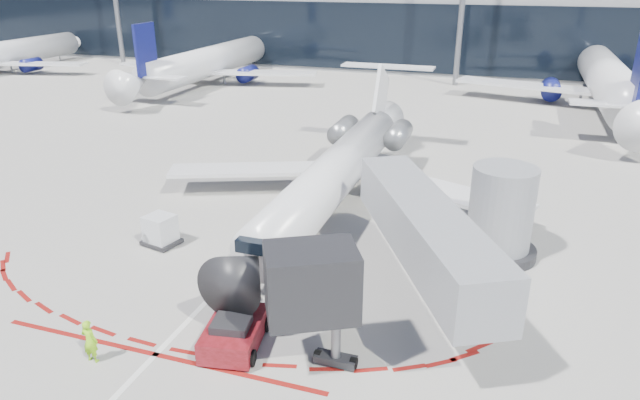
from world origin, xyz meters
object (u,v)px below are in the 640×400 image
(ramp_worker, at_px, (90,341))
(uld_container, at_px, (160,231))
(regional_jet, at_px, (341,167))
(pushback_tug, at_px, (234,333))

(ramp_worker, height_order, uld_container, ramp_worker)
(regional_jet, distance_m, ramp_worker, 18.61)
(regional_jet, xyz_separation_m, pushback_tug, (0.27, -15.43, -1.82))
(ramp_worker, relative_size, uld_container, 0.87)
(regional_jet, height_order, ramp_worker, regional_jet)
(ramp_worker, bearing_deg, regional_jet, -102.57)
(pushback_tug, height_order, uld_container, uld_container)
(ramp_worker, bearing_deg, uld_container, -70.82)
(uld_container, bearing_deg, regional_jet, 62.07)
(pushback_tug, bearing_deg, regional_jet, 81.42)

